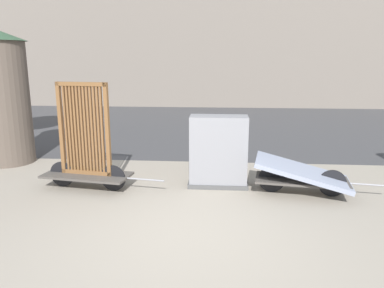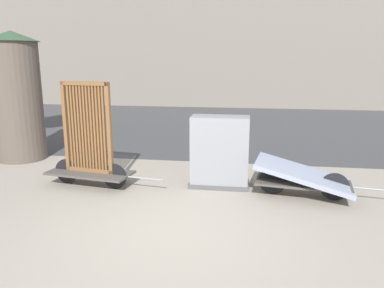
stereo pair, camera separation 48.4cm
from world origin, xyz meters
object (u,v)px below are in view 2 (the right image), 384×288
Objects in this scene: bike_cart_with_mattress at (304,177)px; advertising_column at (17,96)px; bike_cart_with_bedframe at (89,151)px; utility_cabinet at (220,154)px.

bike_cart_with_mattress is 0.79× the size of advertising_column.
utility_cabinet is at bearing 17.32° from bike_cart_with_bedframe.
bike_cart_with_bedframe is 2.45m from utility_cabinet.
bike_cart_with_mattress is 1.76× the size of utility_cabinet.
bike_cart_with_mattress is (3.92, 0.00, -0.33)m from bike_cart_with_bedframe.
bike_cart_with_mattress is 1.56m from utility_cabinet.
bike_cart_with_bedframe is at bearing -171.57° from bike_cart_with_mattress.
advertising_column reaches higher than bike_cart_with_bedframe.
bike_cart_with_bedframe is at bearing -171.70° from utility_cabinet.
utility_cabinet is at bearing -14.81° from advertising_column.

